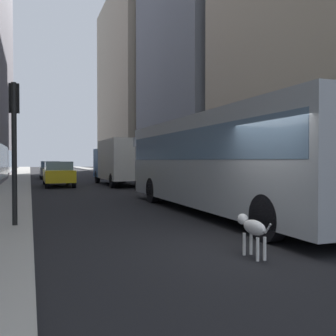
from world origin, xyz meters
The scene contains 13 objects.
ground_plane centered at (0.00, 35.00, 0.00)m, with size 120.00×120.00×0.00m, color black.
sidewalk_left centered at (-5.70, 35.00, 0.07)m, with size 2.40×110.00×0.15m, color #ADA89E.
sidewalk_right centered at (5.70, 35.00, 0.07)m, with size 2.40×110.00×0.15m, color gray.
building_right_mid centered at (11.90, 28.55, 16.79)m, with size 9.01×17.03×33.59m.
building_right_far centered at (11.90, 49.22, 13.28)m, with size 10.40×22.13×26.58m.
transit_bus centered at (1.20, 4.36, 1.78)m, with size 2.78×11.53×3.05m.
car_grey_wagon centered at (-2.80, 30.00, 0.82)m, with size 1.77×4.09×1.62m.
car_black_suv centered at (2.80, 29.34, 0.82)m, with size 1.80×4.00×1.62m.
car_yellow_taxi centered at (-2.80, 19.14, 0.82)m, with size 1.80×4.60×1.62m.
box_truck centered at (1.20, 18.87, 1.67)m, with size 2.30×7.50×3.05m.
dalmatian_dog centered at (-0.90, -0.71, 0.51)m, with size 0.22×0.96×0.72m.
pedestrian_in_coat centered at (6.23, 8.33, 1.01)m, with size 0.34×0.34×1.69m.
traffic_light_near centered at (-4.90, 3.38, 2.44)m, with size 0.24×0.41×3.40m.
Camera 1 is at (-4.55, -6.34, 1.70)m, focal length 40.05 mm.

